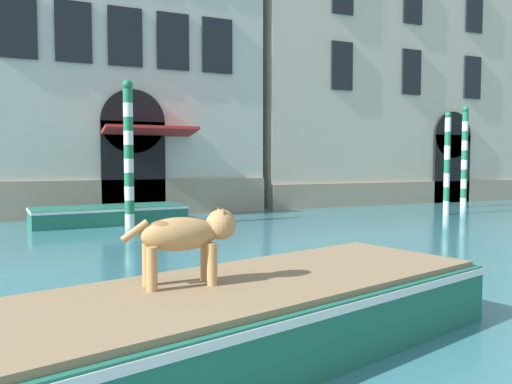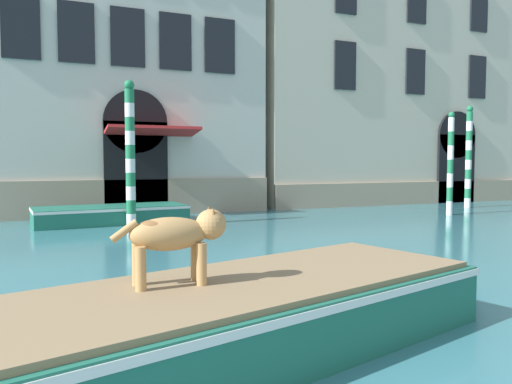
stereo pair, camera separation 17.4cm
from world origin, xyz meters
name	(u,v)px [view 1 (the left image)]	position (x,y,z in m)	size (l,w,h in m)	color
palazzo_left	(113,49)	(1.77, 22.18, 6.51)	(10.64, 7.40, 13.07)	beige
palazzo_right	(372,8)	(14.45, 22.19, 9.64)	(13.92, 6.13, 19.31)	beige
boat_foreground	(215,322)	(0.41, 5.64, 0.39)	(6.90, 3.66, 0.74)	#1E6651
dog_on_deck	(188,235)	(0.20, 5.85, 1.24)	(1.15, 0.36, 0.77)	tan
boat_moored_near_palazzo	(109,214)	(0.89, 17.34, 0.29)	(4.79, 2.22, 0.54)	#1E6651
mooring_pole_0	(464,156)	(15.43, 16.92, 2.16)	(0.26, 0.26, 4.28)	white
mooring_pole_1	(447,163)	(12.57, 14.99, 1.89)	(0.22, 0.22, 3.75)	white
mooring_pole_2	(129,153)	(1.32, 16.06, 2.19)	(0.29, 0.29, 4.34)	white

